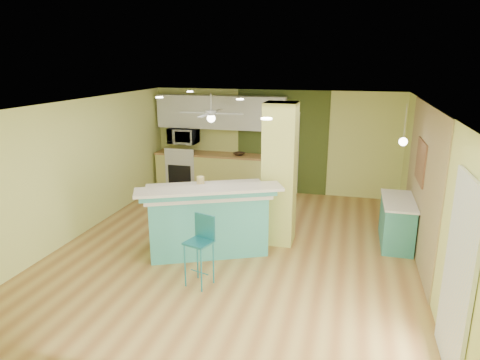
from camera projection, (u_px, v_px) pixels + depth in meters
name	position (u px, v px, depth m)	size (l,w,h in m)	color
floor	(236.00, 248.00, 7.50)	(6.00, 7.00, 0.01)	#986535
ceiling	(236.00, 104.00, 6.82)	(6.00, 7.00, 0.01)	white
wall_back	(274.00, 142.00, 10.42)	(6.00, 0.01, 2.50)	#D6DD76
wall_front	(135.00, 279.00, 3.90)	(6.00, 0.01, 2.50)	#D6DD76
wall_left	(80.00, 168.00, 7.90)	(0.01, 7.00, 2.50)	#D6DD76
wall_right	(429.00, 193.00, 6.42)	(0.01, 7.00, 2.50)	#D6DD76
wood_panel	(422.00, 182.00, 6.98)	(0.02, 3.40, 2.50)	#927B53
olive_accent	(282.00, 142.00, 10.36)	(2.20, 0.02, 2.50)	#425020
interior_door	(282.00, 153.00, 10.40)	(0.82, 0.05, 2.00)	white
french_door	(458.00, 277.00, 4.34)	(0.04, 1.08, 2.10)	silver
column	(280.00, 174.00, 7.47)	(0.55, 0.55, 2.50)	#BCBE58
kitchen_run	(220.00, 172.00, 10.67)	(3.25, 0.63, 0.94)	#D0CD6D
stove	(184.00, 170.00, 10.90)	(0.76, 0.66, 1.08)	silver
upper_cabinets	(221.00, 112.00, 10.38)	(3.20, 0.34, 0.80)	silver
microwave	(183.00, 136.00, 10.67)	(0.70, 0.48, 0.39)	white
ceiling_fan	(211.00, 114.00, 9.07)	(1.41, 1.41, 0.61)	silver
pendant_lamp	(403.00, 141.00, 7.03)	(0.14, 0.14, 0.69)	silver
wall_decor	(421.00, 162.00, 7.09)	(0.03, 0.90, 0.70)	brown
peninsula	(207.00, 218.00, 7.29)	(2.49, 2.03, 1.24)	teal
bar_stool	(201.00, 239.00, 6.14)	(0.43, 0.43, 1.05)	teal
side_counter	(397.00, 222.00, 7.58)	(0.54, 1.27, 0.82)	teal
fruit_bowl	(239.00, 154.00, 10.39)	(0.28, 0.28, 0.07)	#352315
canister	(201.00, 181.00, 7.44)	(0.13, 0.13, 0.15)	yellow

